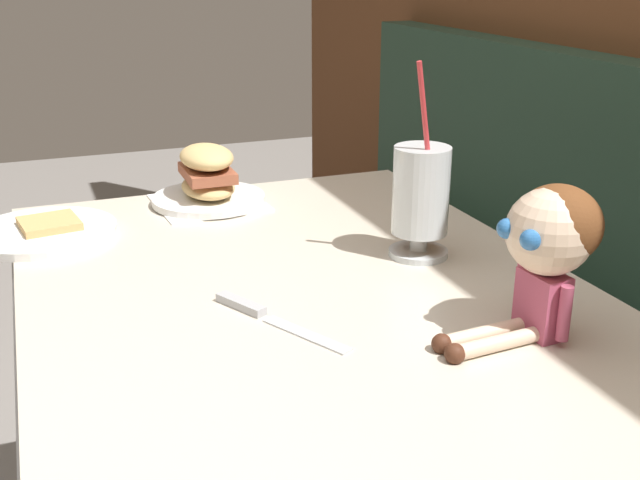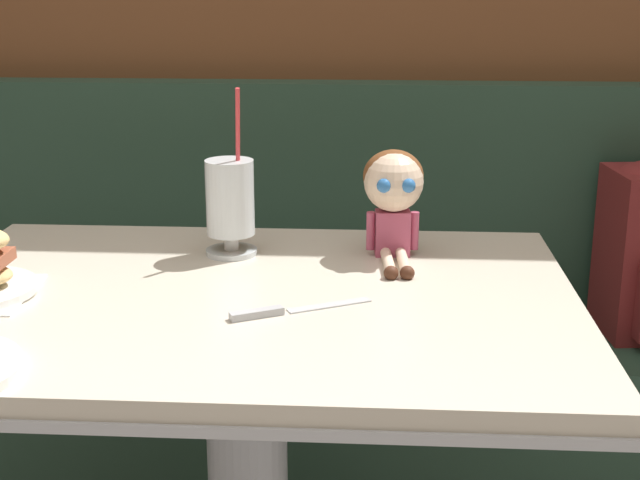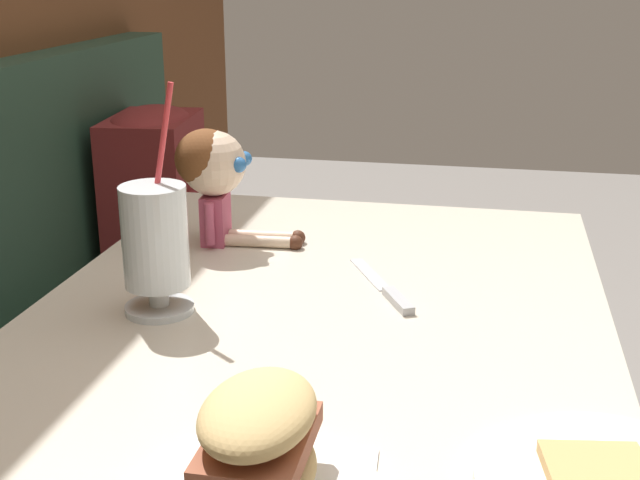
{
  "view_description": "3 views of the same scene",
  "coord_description": "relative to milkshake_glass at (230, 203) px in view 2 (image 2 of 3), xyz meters",
  "views": [
    {
      "loc": [
        0.98,
        -0.17,
        1.2
      ],
      "look_at": [
        0.0,
        0.2,
        0.81
      ],
      "focal_mm": 43.42,
      "sensor_mm": 36.0,
      "label": 1
    },
    {
      "loc": [
        0.21,
        -1.21,
        1.24
      ],
      "look_at": [
        0.12,
        0.23,
        0.82
      ],
      "focal_mm": 50.68,
      "sensor_mm": 36.0,
      "label": 2
    },
    {
      "loc": [
        -1.07,
        -0.04,
        1.21
      ],
      "look_at": [
        0.04,
        0.19,
        0.83
      ],
      "focal_mm": 47.53,
      "sensor_mm": 36.0,
      "label": 3
    }
  ],
  "objects": [
    {
      "name": "booth_bench",
      "position": [
        0.05,
        0.41,
        -0.51
      ],
      "size": [
        2.6,
        0.48,
        1.0
      ],
      "color": "#233D2D",
      "rests_on": "ground"
    },
    {
      "name": "milkshake_glass",
      "position": [
        0.0,
        0.0,
        0.0
      ],
      "size": [
        0.1,
        0.1,
        0.31
      ],
      "color": "silver",
      "rests_on": "diner_table"
    },
    {
      "name": "diner_table",
      "position": [
        0.05,
        -0.21,
        -0.3
      ],
      "size": [
        1.11,
        0.81,
        0.74
      ],
      "color": "beige",
      "rests_on": "ground"
    },
    {
      "name": "butter_knife",
      "position": [
        0.12,
        -0.31,
        -0.1
      ],
      "size": [
        0.22,
        0.12,
        0.01
      ],
      "color": "silver",
      "rests_on": "diner_table"
    },
    {
      "name": "seated_doll",
      "position": [
        0.3,
        0.02,
        0.03
      ],
      "size": [
        0.12,
        0.22,
        0.2
      ],
      "color": "#B74C6B",
      "rests_on": "diner_table"
    }
  ]
}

